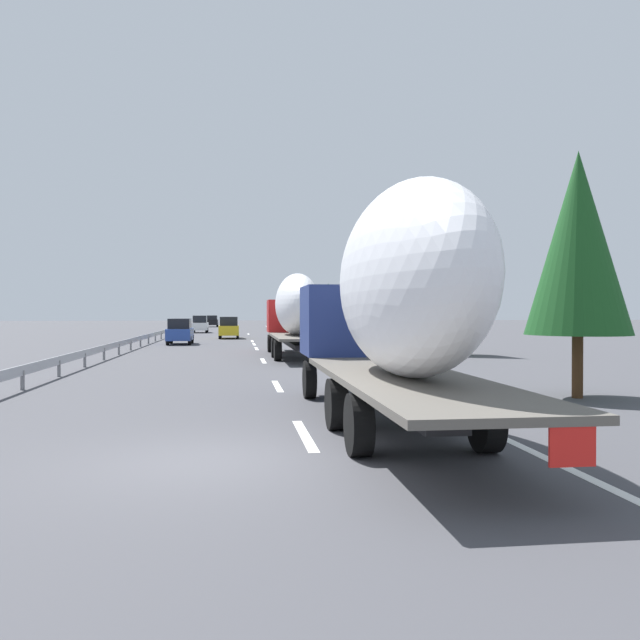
% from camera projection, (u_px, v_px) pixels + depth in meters
% --- Properties ---
extents(ground_plane, '(260.00, 260.00, 0.00)m').
position_uv_depth(ground_plane, '(230.00, 343.00, 49.92)').
color(ground_plane, '#424247').
extents(lane_stripe_0, '(3.20, 0.20, 0.01)m').
position_uv_depth(lane_stripe_0, '(305.00, 435.00, 12.47)').
color(lane_stripe_0, white).
rests_on(lane_stripe_0, ground_plane).
extents(lane_stripe_1, '(3.20, 0.20, 0.01)m').
position_uv_depth(lane_stripe_1, '(277.00, 386.00, 20.68)').
color(lane_stripe_1, white).
rests_on(lane_stripe_1, ground_plane).
extents(lane_stripe_2, '(3.20, 0.20, 0.01)m').
position_uv_depth(lane_stripe_2, '(263.00, 361.00, 31.36)').
color(lane_stripe_2, white).
rests_on(lane_stripe_2, ground_plane).
extents(lane_stripe_3, '(3.20, 0.20, 0.01)m').
position_uv_depth(lane_stripe_3, '(256.00, 349.00, 41.78)').
color(lane_stripe_3, white).
rests_on(lane_stripe_3, ground_plane).
extents(lane_stripe_4, '(3.20, 0.20, 0.01)m').
position_uv_depth(lane_stripe_4, '(254.00, 344.00, 47.39)').
color(lane_stripe_4, white).
rests_on(lane_stripe_4, ground_plane).
extents(lane_stripe_5, '(3.20, 0.20, 0.01)m').
position_uv_depth(lane_stripe_5, '(252.00, 341.00, 52.28)').
color(lane_stripe_5, white).
rests_on(lane_stripe_5, ground_plane).
extents(lane_stripe_6, '(3.20, 0.20, 0.01)m').
position_uv_depth(lane_stripe_6, '(248.00, 334.00, 69.43)').
color(lane_stripe_6, white).
rests_on(lane_stripe_6, ground_plane).
extents(edge_line_right, '(110.00, 0.20, 0.01)m').
position_uv_depth(edge_line_right, '(295.00, 339.00, 55.58)').
color(edge_line_right, white).
rests_on(edge_line_right, ground_plane).
extents(truck_lead, '(12.69, 2.55, 4.36)m').
position_uv_depth(truck_lead, '(295.00, 310.00, 34.14)').
color(truck_lead, '#B21919').
rests_on(truck_lead, ground_plane).
extents(truck_trailing, '(13.33, 2.55, 4.73)m').
position_uv_depth(truck_trailing, '(392.00, 299.00, 12.93)').
color(truck_trailing, navy).
rests_on(truck_trailing, ground_plane).
extents(car_yellow_coupe, '(4.21, 1.78, 1.95)m').
position_uv_depth(car_yellow_coupe, '(229.00, 328.00, 57.83)').
color(car_yellow_coupe, gold).
rests_on(car_yellow_coupe, ground_plane).
extents(car_white_van, '(4.19, 1.73, 1.97)m').
position_uv_depth(car_white_van, '(200.00, 324.00, 73.87)').
color(car_white_van, white).
rests_on(car_white_van, ground_plane).
extents(car_black_suv, '(4.52, 1.89, 1.83)m').
position_uv_depth(car_black_suv, '(212.00, 321.00, 102.91)').
color(car_black_suv, black).
rests_on(car_black_suv, ground_plane).
extents(car_blue_sedan, '(4.10, 1.77, 1.90)m').
position_uv_depth(car_blue_sedan, '(180.00, 331.00, 47.41)').
color(car_blue_sedan, '#28479E').
rests_on(car_blue_sedan, ground_plane).
extents(road_sign, '(0.10, 0.90, 3.44)m').
position_uv_depth(road_sign, '(320.00, 312.00, 48.05)').
color(road_sign, gray).
rests_on(road_sign, ground_plane).
extents(tree_0, '(2.87, 2.87, 6.84)m').
position_uv_depth(tree_0, '(578.00, 243.00, 17.80)').
color(tree_0, '#472D19').
rests_on(tree_0, ground_plane).
extents(tree_1, '(3.84, 3.84, 5.60)m').
position_uv_depth(tree_1, '(299.00, 304.00, 98.62)').
color(tree_1, '#472D19').
rests_on(tree_1, ground_plane).
extents(tree_2, '(3.23, 3.23, 5.42)m').
position_uv_depth(tree_2, '(307.00, 304.00, 82.70)').
color(tree_2, '#472D19').
rests_on(tree_2, ground_plane).
extents(tree_3, '(3.76, 3.76, 6.10)m').
position_uv_depth(tree_3, '(328.00, 300.00, 83.55)').
color(tree_3, '#472D19').
rests_on(tree_3, ground_plane).
extents(tree_4, '(2.86, 2.86, 6.44)m').
position_uv_depth(tree_4, '(458.00, 280.00, 35.52)').
color(tree_4, '#472D19').
rests_on(tree_4, ground_plane).
extents(tree_5, '(3.78, 3.78, 6.97)m').
position_uv_depth(tree_5, '(364.00, 288.00, 47.95)').
color(tree_5, '#472D19').
rests_on(tree_5, ground_plane).
extents(guardrail_median, '(94.00, 0.10, 0.76)m').
position_uv_depth(guardrail_median, '(155.00, 334.00, 52.11)').
color(guardrail_median, '#9EA0A5').
rests_on(guardrail_median, ground_plane).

